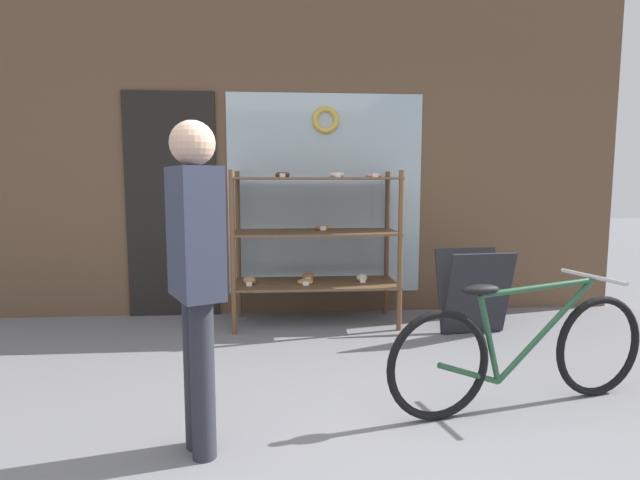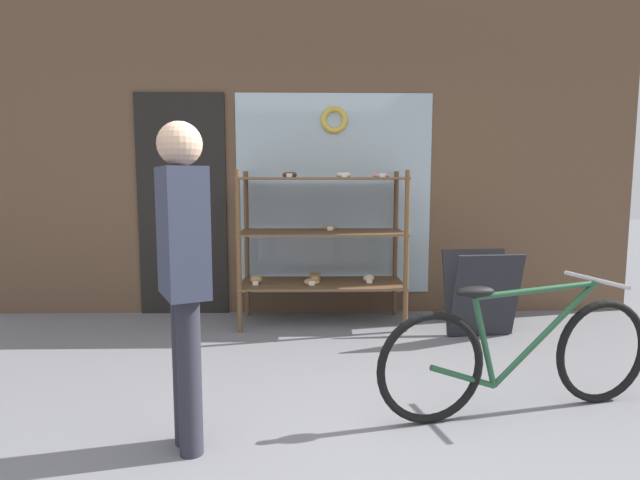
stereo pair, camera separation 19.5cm
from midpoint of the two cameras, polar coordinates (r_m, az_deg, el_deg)
The scene contains 5 objects.
storefront_facade at distance 4.86m, azimuth 0.00°, elevation 12.18°, with size 6.20×0.13×3.56m.
display_case at distance 4.43m, azimuth 1.48°, elevation 0.61°, with size 1.45×0.59×1.37m.
bicycle at distance 3.04m, azimuth 23.60°, elevation -11.90°, with size 1.64×0.53×0.74m.
sandwich_board at distance 4.36m, azimuth 19.14°, elevation -5.81°, with size 0.59×0.43×0.70m.
pedestrian at distance 2.35m, azimuth -13.06°, elevation -2.66°, with size 0.30×0.37×1.54m.
Camera 2 is at (-0.03, -1.96, 1.26)m, focal length 28.00 mm.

